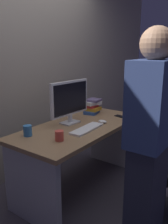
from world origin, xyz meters
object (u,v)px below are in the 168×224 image
Objects in this scene: monitor at (70,100)px; cell_phone at (121,116)px; person_at_desk at (149,145)px; cup_near_keyboard at (59,136)px; mouse at (103,122)px; desk at (80,144)px; keyboard at (87,129)px; cup_by_monitor at (28,131)px; book_stack at (93,107)px; office_chair at (152,169)px.

monitor is 3.76× the size of cell_phone.
cup_near_keyboard is at bearing 95.81° from person_at_desk.
mouse is 1.12× the size of cup_near_keyboard.
monitor reaches higher than desk.
monitor is at bearing 72.86° from keyboard.
keyboard is 4.30× the size of cup_by_monitor.
keyboard is at bearing -119.50° from desk.
monitor is at bearing 93.76° from desk.
cell_phone is at bearing 37.08° from person_at_desk.
person_at_desk reaches higher than cup_by_monitor.
office_chair is at bearing -113.41° from book_stack.
mouse is (0.58, 0.74, -0.10)m from person_at_desk.
cup_by_monitor is at bearing 177.73° from book_stack.
monitor is at bearing 70.01° from person_at_desk.
cup_by_monitor is at bearing 141.16° from keyboard.
office_chair is 4.09× the size of book_stack.
mouse is (0.20, -0.15, 0.23)m from desk.
monitor is 5.41× the size of cup_by_monitor.
book_stack is at bearing 48.99° from mouse.
book_stack is (0.27, 0.31, 0.07)m from mouse.
cup_by_monitor is at bearing 159.82° from desk.
mouse is at bearing -131.01° from book_stack.
monitor is 0.55m from cup_near_keyboard.
mouse is (0.28, -0.01, 0.01)m from keyboard.
monitor reaches higher than cell_phone.
office_chair reaches higher than cell_phone.
book_stack reaches higher than mouse.
office_chair reaches higher than cup_near_keyboard.
office_chair is 1.08m from book_stack.
cup_by_monitor is (-0.53, 0.07, -0.21)m from monitor.
cup_by_monitor is 0.43× the size of book_stack.
office_chair is 2.19× the size of keyboard.
desk is 2.85× the size of monitor.
person_at_desk is at bearing -113.02° from desk.
person_at_desk is 3.03× the size of monitor.
mouse is at bearing -3.76° from keyboard.
monitor is 5.41× the size of mouse.
desk is at bearing -86.24° from monitor.
cup_near_keyboard is at bearing -75.24° from cup_by_monitor.
person_at_desk is 1.10m from cup_by_monitor.
person_at_desk reaches higher than desk.
office_chair is 0.80m from cell_phone.
office_chair is at bearing -85.27° from monitor.
person_at_desk is at bearing -128.95° from book_stack.
monitor is 0.57m from cup_by_monitor.
office_chair is at bearing 14.76° from person_at_desk.
desk is 0.54m from cup_near_keyboard.
desk is at bearing 58.52° from keyboard.
cup_by_monitor is (-0.46, 0.34, 0.04)m from keyboard.
person_at_desk reaches higher than cell_phone.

